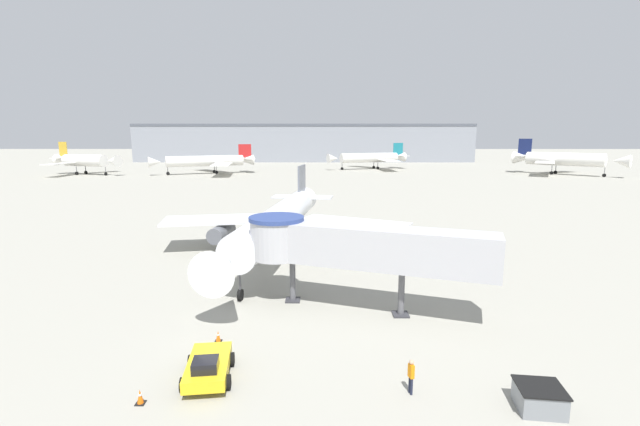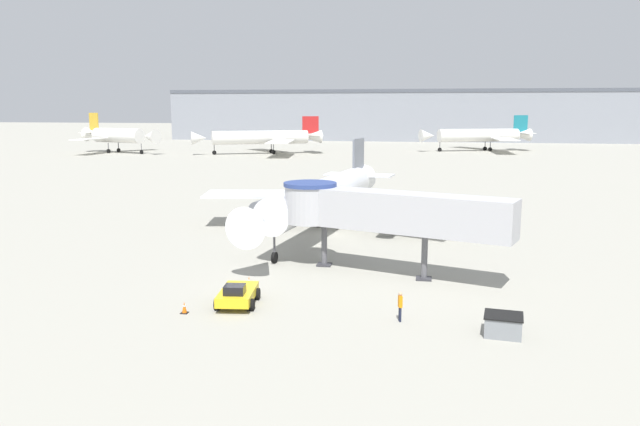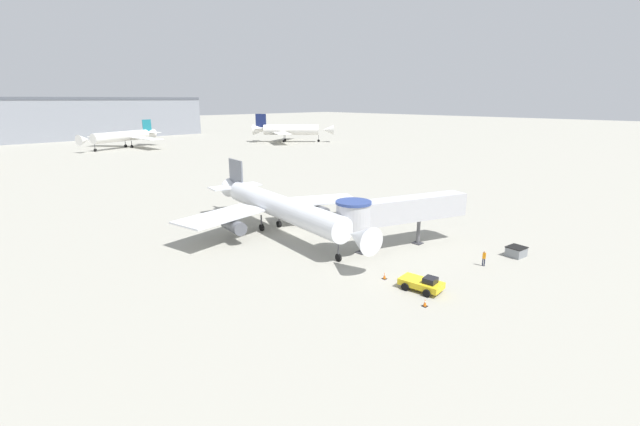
# 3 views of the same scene
# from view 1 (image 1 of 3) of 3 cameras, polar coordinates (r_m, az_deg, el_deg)

# --- Properties ---
(ground_plane) EXTENTS (800.00, 800.00, 0.00)m
(ground_plane) POSITION_cam_1_polar(r_m,az_deg,el_deg) (44.68, -4.18, -5.78)
(ground_plane) COLOR #9E9B8E
(main_airplane) EXTENTS (27.32, 33.76, 8.55)m
(main_airplane) POSITION_cam_1_polar(r_m,az_deg,el_deg) (44.54, -5.42, -1.02)
(main_airplane) COLOR silver
(main_airplane) RESTS_ON ground_plane
(jet_bridge) EXTENTS (17.22, 8.32, 6.41)m
(jet_bridge) POSITION_cam_1_polar(r_m,az_deg,el_deg) (30.26, 3.71, -4.24)
(jet_bridge) COLOR #B7B7BC
(jet_bridge) RESTS_ON ground_plane
(pushback_tug_yellow) EXTENTS (2.75, 4.22, 1.50)m
(pushback_tug_yellow) POSITION_cam_1_polar(r_m,az_deg,el_deg) (23.79, -14.69, -19.19)
(pushback_tug_yellow) COLOR yellow
(pushback_tug_yellow) RESTS_ON ground_plane
(service_container_gray) EXTENTS (2.22, 2.06, 1.14)m
(service_container_gray) POSITION_cam_1_polar(r_m,az_deg,el_deg) (23.28, 27.21, -21.09)
(service_container_gray) COLOR gray
(service_container_gray) RESTS_ON ground_plane
(traffic_cone_near_nose) EXTENTS (0.42, 0.42, 0.70)m
(traffic_cone_near_nose) POSITION_cam_1_polar(r_m,az_deg,el_deg) (27.57, -13.42, -15.70)
(traffic_cone_near_nose) COLOR black
(traffic_cone_near_nose) RESTS_ON ground_plane
(traffic_cone_apron_front) EXTENTS (0.43, 0.43, 0.71)m
(traffic_cone_apron_front) POSITION_cam_1_polar(r_m,az_deg,el_deg) (23.11, -22.86, -21.66)
(traffic_cone_apron_front) COLOR black
(traffic_cone_apron_front) RESTS_ON ground_plane
(ground_crew_marshaller) EXTENTS (0.29, 0.38, 1.75)m
(ground_crew_marshaller) POSITION_cam_1_polar(r_m,az_deg,el_deg) (22.30, 12.05, -20.29)
(ground_crew_marshaller) COLOR #1E2338
(ground_crew_marshaller) RESTS_ON ground_plane
(background_jet_navy_tail) EXTENTS (28.06, 28.29, 11.61)m
(background_jet_navy_tail) POSITION_cam_1_polar(r_m,az_deg,el_deg) (161.15, 29.59, 6.27)
(background_jet_navy_tail) COLOR white
(background_jet_navy_tail) RESTS_ON ground_plane
(background_jet_teal_tail) EXTENTS (31.97, 33.05, 9.91)m
(background_jet_teal_tail) POSITION_cam_1_polar(r_m,az_deg,el_deg) (165.83, 6.82, 7.33)
(background_jet_teal_tail) COLOR white
(background_jet_teal_tail) RESTS_ON ground_plane
(background_jet_red_tail) EXTENTS (33.38, 34.68, 9.75)m
(background_jet_red_tail) POSITION_cam_1_polar(r_m,az_deg,el_deg) (148.50, -14.69, 6.73)
(background_jet_red_tail) COLOR white
(background_jet_red_tail) RESTS_ON ground_plane
(background_jet_gold_tail) EXTENTS (26.00, 25.92, 10.61)m
(background_jet_gold_tail) POSITION_cam_1_polar(r_m,az_deg,el_deg) (159.91, -28.97, 6.15)
(background_jet_gold_tail) COLOR white
(background_jet_gold_tail) RESTS_ON ground_plane
(terminal_building) EXTENTS (166.00, 19.59, 18.44)m
(terminal_building) POSITION_cam_1_polar(r_m,az_deg,el_deg) (218.05, -2.14, 9.33)
(terminal_building) COLOR gray
(terminal_building) RESTS_ON ground_plane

